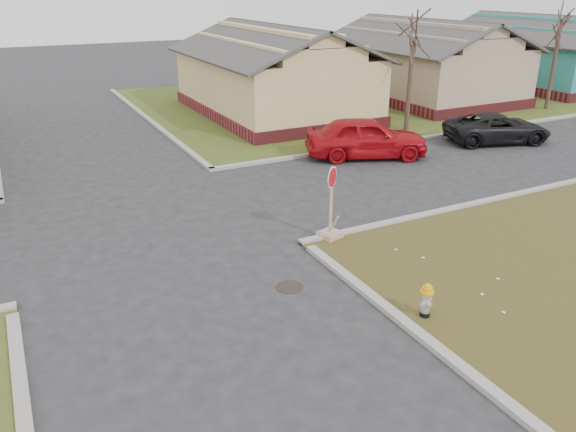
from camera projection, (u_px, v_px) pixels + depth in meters
name	position (u px, v px, depth m)	size (l,w,h in m)	color
ground	(192.00, 300.00, 12.54)	(120.00, 120.00, 0.00)	#252527
verge_far_right	(429.00, 91.00, 36.58)	(37.00, 19.00, 0.05)	#3C4F1C
curbs	(139.00, 221.00, 16.64)	(80.00, 40.00, 0.12)	#9F988F
manhole	(290.00, 287.00, 13.05)	(0.64, 0.64, 0.01)	black
side_house_yellow	(273.00, 72.00, 29.46)	(7.60, 11.60, 4.70)	maroon
side_house_tan	(423.00, 61.00, 33.68)	(7.60, 11.60, 4.70)	maroon
side_house_teal	(539.00, 52.00, 37.90)	(7.60, 11.60, 4.70)	maroon
tree_mid_right	(410.00, 85.00, 25.99)	(0.22, 0.22, 4.20)	#3A2721
tree_far_right	(554.00, 65.00, 30.35)	(0.22, 0.22, 4.76)	#3A2721
fire_hydrant	(426.00, 298.00, 11.68)	(0.29, 0.29, 0.78)	black
stop_sign	(330.00, 222.00, 15.35)	(0.58, 0.57, 2.05)	tan
red_sedan	(366.00, 137.00, 22.45)	(1.94, 4.82, 1.64)	#B10C15
dark_pickup	(497.00, 128.00, 24.67)	(2.11, 4.57, 1.27)	black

